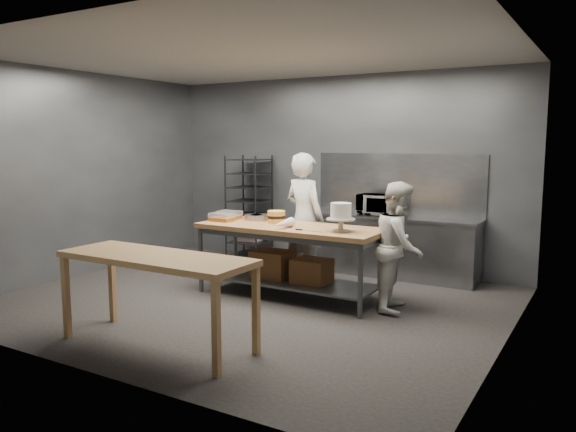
% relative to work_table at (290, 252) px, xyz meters
% --- Properties ---
extents(ground, '(6.00, 6.00, 0.00)m').
position_rel_work_table_xyz_m(ground, '(-0.29, -0.46, -0.57)').
color(ground, black).
rests_on(ground, ground).
extents(back_wall, '(6.00, 0.04, 3.00)m').
position_rel_work_table_xyz_m(back_wall, '(-0.29, 2.04, 0.93)').
color(back_wall, '#4C4F54').
rests_on(back_wall, ground).
extents(work_table, '(2.40, 0.90, 0.92)m').
position_rel_work_table_xyz_m(work_table, '(0.00, 0.00, 0.00)').
color(work_table, brown).
rests_on(work_table, ground).
extents(near_counter, '(2.00, 0.70, 0.90)m').
position_rel_work_table_xyz_m(near_counter, '(-0.21, -2.18, 0.24)').
color(near_counter, '#9F7A41').
rests_on(near_counter, ground).
extents(back_counter, '(2.60, 0.60, 0.90)m').
position_rel_work_table_xyz_m(back_counter, '(0.71, 1.72, -0.12)').
color(back_counter, slate).
rests_on(back_counter, ground).
extents(splashback_panel, '(2.60, 0.02, 0.90)m').
position_rel_work_table_xyz_m(splashback_panel, '(0.71, 2.02, 0.78)').
color(splashback_panel, slate).
rests_on(splashback_panel, back_counter).
extents(speed_rack, '(0.67, 0.71, 1.75)m').
position_rel_work_table_xyz_m(speed_rack, '(-1.74, 1.64, 0.28)').
color(speed_rack, black).
rests_on(speed_rack, ground).
extents(chef_behind, '(0.76, 0.61, 1.83)m').
position_rel_work_table_xyz_m(chef_behind, '(-0.16, 0.68, 0.34)').
color(chef_behind, silver).
rests_on(chef_behind, ground).
extents(chef_right, '(0.70, 0.83, 1.52)m').
position_rel_work_table_xyz_m(chef_right, '(1.40, 0.17, 0.19)').
color(chef_right, silver).
rests_on(chef_right, ground).
extents(microwave, '(0.54, 0.37, 0.30)m').
position_rel_work_table_xyz_m(microwave, '(0.50, 1.72, 0.48)').
color(microwave, black).
rests_on(microwave, back_counter).
extents(frosted_cake_stand, '(0.34, 0.34, 0.34)m').
position_rel_work_table_xyz_m(frosted_cake_stand, '(0.77, -0.12, 0.57)').
color(frosted_cake_stand, '#B4A890').
rests_on(frosted_cake_stand, work_table).
extents(layer_cake, '(0.23, 0.23, 0.16)m').
position_rel_work_table_xyz_m(layer_cake, '(-0.26, 0.11, 0.43)').
color(layer_cake, gold).
rests_on(layer_cake, work_table).
extents(cake_pans, '(0.36, 0.31, 0.07)m').
position_rel_work_table_xyz_m(cake_pans, '(-0.62, 0.21, 0.39)').
color(cake_pans, gray).
rests_on(cake_pans, work_table).
extents(piping_bag, '(0.14, 0.39, 0.12)m').
position_rel_work_table_xyz_m(piping_bag, '(0.06, -0.27, 0.41)').
color(piping_bag, white).
rests_on(piping_bag, work_table).
extents(offset_spatula, '(0.37, 0.02, 0.02)m').
position_rel_work_table_xyz_m(offset_spatula, '(0.38, -0.27, 0.35)').
color(offset_spatula, slate).
rests_on(offset_spatula, work_table).
extents(pastry_clamshells, '(0.36, 0.46, 0.11)m').
position_rel_work_table_xyz_m(pastry_clamshells, '(-1.00, -0.00, 0.40)').
color(pastry_clamshells, '#A85F21').
rests_on(pastry_clamshells, work_table).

